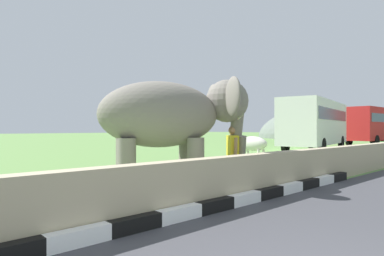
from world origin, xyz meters
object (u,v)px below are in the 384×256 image
Objects in this scene: elephant at (173,116)px; cow_near at (252,144)px; bus_teal at (382,125)px; person_handler at (233,153)px; bus_white at (316,122)px; bus_red at (374,123)px.

elephant reaches higher than cow_near.
cow_near is (-35.61, -5.51, -1.21)m from bus_teal.
person_handler is at bearing -167.81° from bus_teal.
person_handler is at bearing -27.39° from elephant.
bus_white is 5.41× the size of cow_near.
bus_teal is (42.50, 8.09, 0.17)m from elephant.
bus_red is at bearing 11.16° from person_handler.
elephant is at bearing -164.83° from bus_white.
bus_red reaches higher than elephant.
bus_white is 1.14× the size of bus_red.
elephant is 17.84m from bus_white.
bus_teal is (41.01, 8.86, 1.15)m from person_handler.
elephant is at bearing 152.61° from person_handler.
cow_near is (5.40, 3.34, -0.06)m from person_handler.
bus_teal is (25.27, 3.42, -0.00)m from bus_white.
bus_teal is (13.47, 3.42, -0.00)m from bus_red.
person_handler is 41.97m from bus_teal.
bus_red is (11.80, -0.01, -0.00)m from bus_white.
elephant is at bearing -170.87° from bus_red.
elephant is 7.42m from cow_near.
elephant is 1.94m from person_handler.
bus_teal reaches higher than elephant.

